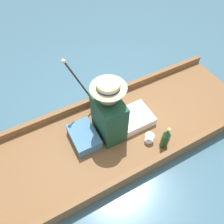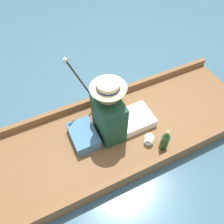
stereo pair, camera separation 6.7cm
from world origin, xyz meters
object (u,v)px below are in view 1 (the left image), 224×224
Objects in this scene: walking_cane at (80,83)px; champagne_bottle at (166,138)px; seated_person at (114,114)px; wine_glass at (150,137)px; teddy_bear at (101,100)px.

champagne_bottle is at bearing 33.99° from walking_cane.
seated_person is 0.50m from walking_cane.
seated_person is at bearing -138.96° from champagne_bottle.
walking_cane reaches higher than seated_person.
seated_person is 7.28× the size of wine_glass.
wine_glass is 0.13× the size of walking_cane.
wine_glass is 0.18m from champagne_bottle.
walking_cane is at bearing -105.67° from teddy_bear.
seated_person is at bearing -138.72° from wine_glass.
champagne_bottle is (0.13, 0.11, 0.07)m from wine_glass.
seated_person is 2.44× the size of champagne_bottle.
walking_cane is (-0.06, -0.21, 0.33)m from teddy_bear.
teddy_bear is at bearing -155.41° from champagne_bottle.
walking_cane is at bearing -148.86° from seated_person.
teddy_bear is 3.29× the size of wine_glass.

